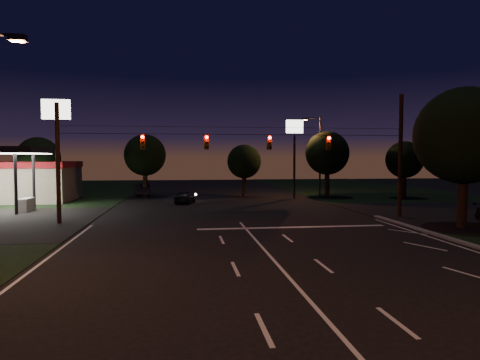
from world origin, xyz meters
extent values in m
plane|color=black|center=(0.00, 0.00, 0.00)|extent=(140.00, 140.00, 0.00)
cube|color=silver|center=(3.00, 11.50, 0.01)|extent=(12.00, 0.50, 0.01)
cylinder|color=black|center=(12.00, 15.00, 0.00)|extent=(0.30, 0.30, 9.00)
cylinder|color=black|center=(-12.00, 15.00, 0.00)|extent=(0.28, 0.28, 8.00)
cylinder|color=black|center=(0.00, 15.00, 6.00)|extent=(24.00, 0.03, 0.03)
cylinder|color=black|center=(0.00, 15.00, 6.50)|extent=(24.00, 0.02, 0.02)
cube|color=#3F3307|center=(-6.50, 15.00, 5.45)|extent=(0.32, 0.26, 1.00)
sphere|color=#FF0705|center=(-6.50, 14.84, 5.78)|extent=(0.22, 0.22, 0.22)
sphere|color=black|center=(-6.50, 14.84, 5.45)|extent=(0.20, 0.20, 0.20)
sphere|color=black|center=(-6.50, 14.84, 5.12)|extent=(0.20, 0.20, 0.20)
cube|color=#3F3307|center=(-2.20, 15.00, 5.45)|extent=(0.32, 0.26, 1.00)
sphere|color=#FF0705|center=(-2.20, 14.84, 5.78)|extent=(0.22, 0.22, 0.22)
sphere|color=black|center=(-2.20, 14.84, 5.45)|extent=(0.20, 0.20, 0.20)
sphere|color=black|center=(-2.20, 14.84, 5.12)|extent=(0.20, 0.20, 0.20)
cube|color=#3F3307|center=(2.20, 15.00, 5.45)|extent=(0.32, 0.26, 1.00)
sphere|color=#FF0705|center=(2.20, 14.84, 5.78)|extent=(0.22, 0.22, 0.22)
sphere|color=black|center=(2.20, 14.84, 5.45)|extent=(0.20, 0.20, 0.20)
sphere|color=black|center=(2.20, 14.84, 5.12)|extent=(0.20, 0.20, 0.20)
cube|color=#3F3307|center=(6.50, 15.00, 5.45)|extent=(0.32, 0.26, 1.00)
sphere|color=#FF0705|center=(6.50, 14.84, 5.78)|extent=(0.22, 0.22, 0.22)
sphere|color=black|center=(6.50, 14.84, 5.45)|extent=(0.20, 0.20, 0.20)
sphere|color=black|center=(6.50, 14.84, 5.12)|extent=(0.20, 0.20, 0.20)
cube|color=gray|center=(-22.00, 31.00, 2.00)|extent=(14.00, 8.00, 4.00)
cube|color=maroon|center=(-22.00, 31.00, 3.70)|extent=(14.20, 8.20, 0.60)
cube|color=gray|center=(-16.50, 22.00, 0.55)|extent=(0.80, 2.00, 1.10)
cylinder|color=black|center=(-16.50, 20.00, 2.40)|extent=(0.24, 0.24, 4.80)
cylinder|color=black|center=(-16.50, 24.00, 2.40)|extent=(0.24, 0.24, 4.80)
cylinder|color=black|center=(-14.00, 22.00, 3.75)|extent=(0.24, 0.24, 7.50)
cube|color=white|center=(-14.00, 22.00, 8.30)|extent=(2.20, 0.30, 1.60)
cylinder|color=black|center=(8.00, 30.00, 3.50)|extent=(0.24, 0.24, 7.00)
cube|color=white|center=(8.00, 30.00, 7.70)|extent=(1.80, 0.30, 1.40)
cube|color=black|center=(-9.70, 2.00, 8.70)|extent=(0.60, 0.35, 0.22)
cube|color=orange|center=(-9.70, 2.00, 8.58)|extent=(0.45, 0.25, 0.04)
cylinder|color=black|center=(11.50, 32.00, 4.50)|extent=(0.20, 0.20, 9.00)
cylinder|color=black|center=(10.60, 32.00, 8.80)|extent=(1.80, 0.12, 0.12)
cube|color=black|center=(9.70, 32.00, 8.70)|extent=(0.60, 0.35, 0.22)
cube|color=orange|center=(9.70, 32.00, 8.58)|extent=(0.45, 0.25, 0.04)
cylinder|color=black|center=(13.50, 10.00, 2.00)|extent=(0.60, 0.60, 4.00)
sphere|color=black|center=(13.50, 10.00, 5.76)|extent=(6.00, 6.00, 6.00)
sphere|color=black|center=(14.10, 10.45, 5.58)|extent=(4.50, 4.50, 4.50)
sphere|color=black|center=(12.90, 10.30, 5.62)|extent=(4.20, 4.20, 4.20)
cylinder|color=black|center=(-18.00, 30.00, 1.50)|extent=(0.49, 0.49, 3.00)
sphere|color=black|center=(-18.00, 30.00, 4.32)|extent=(4.20, 4.20, 4.20)
sphere|color=black|center=(-17.58, 30.32, 4.19)|extent=(3.15, 3.15, 3.15)
sphere|color=black|center=(-18.42, 30.21, 4.23)|extent=(2.94, 2.94, 2.94)
cylinder|color=black|center=(-8.00, 34.00, 1.62)|extent=(0.52, 0.52, 3.25)
sphere|color=black|center=(-8.00, 34.00, 4.68)|extent=(4.60, 4.60, 4.60)
sphere|color=black|center=(-7.54, 34.34, 4.54)|extent=(3.45, 3.45, 3.45)
sphere|color=black|center=(-8.46, 34.23, 4.58)|extent=(3.22, 3.22, 3.22)
cylinder|color=black|center=(3.00, 33.00, 1.38)|extent=(0.47, 0.47, 2.75)
sphere|color=black|center=(3.00, 33.00, 3.96)|extent=(3.80, 3.80, 3.80)
sphere|color=black|center=(3.38, 33.28, 3.85)|extent=(2.85, 2.85, 2.85)
sphere|color=black|center=(2.62, 33.19, 3.87)|extent=(2.66, 2.66, 2.66)
cylinder|color=black|center=(12.00, 31.00, 1.70)|extent=(0.53, 0.53, 3.40)
sphere|color=black|center=(12.00, 31.00, 4.90)|extent=(4.80, 4.80, 4.80)
sphere|color=black|center=(12.48, 31.36, 4.75)|extent=(3.60, 3.60, 3.60)
sphere|color=black|center=(11.52, 31.24, 4.79)|extent=(3.36, 3.36, 3.36)
cylinder|color=black|center=(20.00, 29.00, 1.45)|extent=(0.48, 0.48, 2.90)
sphere|color=black|center=(20.00, 29.00, 4.18)|extent=(4.00, 4.00, 4.00)
sphere|color=black|center=(20.40, 29.30, 4.06)|extent=(3.00, 3.00, 3.00)
sphere|color=black|center=(19.60, 29.20, 4.09)|extent=(2.80, 2.80, 2.80)
imported|color=black|center=(-3.64, 26.59, 0.61)|extent=(2.27, 3.83, 1.22)
imported|color=black|center=(-8.57, 35.58, 0.73)|extent=(2.32, 4.62, 1.45)
camera|label=1|loc=(-3.83, -14.54, 4.39)|focal=32.00mm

